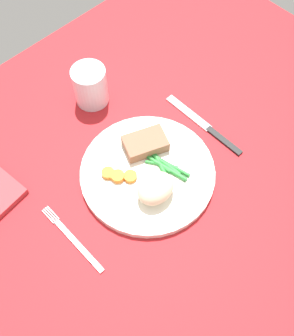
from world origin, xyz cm
name	(u,v)px	position (x,y,z in cm)	size (l,w,h in cm)	color
dining_table	(144,180)	(0.00, 0.00, 1.00)	(120.00, 90.00, 2.00)	red
dinner_plate	(147,172)	(0.89, 0.15, 2.80)	(26.42, 26.42, 1.60)	white
meat_portion	(145,143)	(4.45, 4.31, 4.84)	(8.38, 5.40, 2.47)	#936047
mashed_potatoes	(156,188)	(-1.49, -4.60, 5.98)	(7.44, 5.92, 4.76)	beige
carrot_slices	(118,175)	(-4.10, 3.09, 4.12)	(5.13, 6.06, 1.16)	orange
green_beans	(165,166)	(3.96, -1.66, 4.00)	(4.53, 9.90, 0.88)	#2D8C38
fork	(73,239)	(-18.16, -0.11, 2.20)	(1.44, 16.60, 0.40)	silver
knife	(205,126)	(17.81, -0.13, 2.20)	(1.70, 20.50, 0.64)	black
water_glass	(91,88)	(5.47, 22.18, 5.81)	(7.27, 7.27, 8.77)	silver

